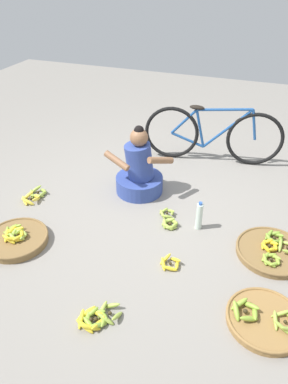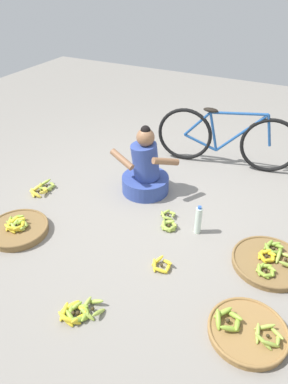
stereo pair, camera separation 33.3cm
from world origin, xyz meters
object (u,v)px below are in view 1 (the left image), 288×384
banana_basket_mid_left (265,319)px  vendor_woman_front (139,172)px  loose_bananas_mid_right (170,263)px  bicycle_leaning (212,135)px  loose_bananas_front_left (96,317)px  loose_bananas_back_left (169,221)px  loose_bananas_back_center (34,196)px  banana_basket_front_right (272,251)px  banana_basket_front_center (17,239)px  water_bottle (199,216)px

banana_basket_mid_left → vendor_woman_front: bearing=137.9°
banana_basket_mid_left → loose_bananas_mid_right: bearing=158.5°
bicycle_leaning → loose_bananas_front_left: 2.71m
loose_bananas_back_left → banana_basket_mid_left: bearing=-41.7°
vendor_woman_front → loose_bananas_back_center: 1.18m
banana_basket_front_right → loose_bananas_mid_right: 0.92m
vendor_woman_front → banana_basket_front_center: size_ratio=1.36×
bicycle_leaning → water_bottle: (0.16, -1.39, -0.21)m
vendor_woman_front → banana_basket_mid_left: (1.45, -1.31, -0.21)m
banana_basket_front_center → bicycle_leaning: bearing=57.7°
loose_bananas_back_left → loose_bananas_front_left: size_ratio=1.08×
banana_basket_front_center → loose_bananas_back_left: (1.24, 0.75, -0.02)m
banana_basket_front_center → loose_bananas_mid_right: bearing=8.0°
loose_bananas_back_center → water_bottle: water_bottle is taller
loose_bananas_mid_right → water_bottle: water_bottle is taller
loose_bananas_back_center → bicycle_leaning: bearing=42.6°
bicycle_leaning → banana_basket_mid_left: (0.84, -2.28, -0.32)m
loose_bananas_back_left → bicycle_leaning: bearing=84.8°
bicycle_leaning → loose_bananas_back_center: bicycle_leaning is taller
banana_basket_mid_left → banana_basket_front_right: size_ratio=0.89×
banana_basket_front_right → water_bottle: bearing=169.1°
bicycle_leaning → banana_basket_front_right: (0.85, -1.52, -0.32)m
banana_basket_front_center → loose_bananas_mid_right: banana_basket_front_center is taller
vendor_woman_front → loose_bananas_front_left: (0.30, -1.70, -0.22)m
bicycle_leaning → loose_bananas_back_center: size_ratio=4.75×
loose_bananas_back_left → loose_bananas_front_left: bearing=-97.9°
banana_basket_front_right → loose_bananas_back_center: (-2.49, 0.02, -0.01)m
bicycle_leaning → water_bottle: 1.42m
loose_bananas_back_left → water_bottle: size_ratio=1.12×
bicycle_leaning → banana_basket_front_center: size_ratio=2.94×
loose_bananas_mid_right → loose_bananas_back_center: bearing=164.5°
loose_bananas_back_left → loose_bananas_back_center: 1.51m
loose_bananas_back_left → vendor_woman_front: bearing=137.2°
loose_bananas_front_left → banana_basket_front_right: bearing=44.7°
vendor_woman_front → banana_basket_front_center: vendor_woman_front is taller
loose_bananas_front_left → water_bottle: water_bottle is taller
vendor_woman_front → banana_basket_mid_left: size_ratio=1.40×
bicycle_leaning → loose_bananas_back_left: bearing=-95.2°
banana_basket_front_center → banana_basket_mid_left: banana_basket_front_center is taller
banana_basket_front_right → loose_bananas_mid_right: (-0.81, -0.44, -0.01)m
loose_bananas_back_left → loose_bananas_back_center: (-1.50, -0.09, 0.00)m
vendor_woman_front → loose_bananas_back_left: (0.48, -0.44, -0.22)m
bicycle_leaning → banana_basket_front_center: 2.58m
water_bottle → loose_bananas_front_left: bearing=-109.9°
banana_basket_mid_left → banana_basket_front_right: (0.01, 0.75, 0.00)m
loose_bananas_back_center → vendor_woman_front: bearing=27.2°
banana_basket_mid_left → loose_bananas_back_left: size_ratio=1.64×
banana_basket_mid_left → loose_bananas_back_center: 2.60m
banana_basket_front_right → banana_basket_mid_left: bearing=-90.8°
banana_basket_front_right → loose_bananas_back_left: 0.99m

